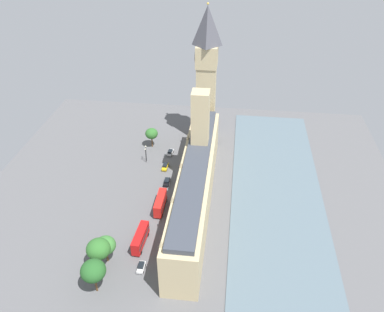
{
  "coord_description": "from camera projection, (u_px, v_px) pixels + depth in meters",
  "views": [
    {
      "loc": [
        -12.98,
        99.75,
        87.03
      ],
      "look_at": [
        1.0,
        -15.49,
        9.01
      ],
      "focal_mm": 36.7,
      "sensor_mm": 36.0,
      "label": 1
    }
  ],
  "objects": [
    {
      "name": "river_thames",
      "position": [
        278.0,
        211.0,
        129.02
      ],
      "size": [
        31.0,
        130.61,
        0.25
      ],
      "primitive_type": "cube",
      "color": "slate",
      "rests_on": "ground"
    },
    {
      "name": "car_yellow_cab_by_river_gate",
      "position": [
        165.0,
        166.0,
        148.59
      ],
      "size": [
        2.04,
        4.72,
        1.74
      ],
      "rotation": [
        0.0,
        0.0,
        -0.02
      ],
      "color": "gold",
      "rests_on": "ground"
    },
    {
      "name": "plane_tree_slot_12",
      "position": [
        98.0,
        249.0,
        105.69
      ],
      "size": [
        6.61,
        6.61,
        10.06
      ],
      "color": "brown",
      "rests_on": "ground"
    },
    {
      "name": "pedestrian_near_tower",
      "position": [
        177.0,
        189.0,
        137.64
      ],
      "size": [
        0.59,
        0.67,
        1.64
      ],
      "rotation": [
        0.0,
        0.0,
        5.93
      ],
      "color": "black",
      "rests_on": "ground"
    },
    {
      "name": "plane_tree_slot_10",
      "position": [
        105.0,
        245.0,
        108.2
      ],
      "size": [
        5.87,
        5.87,
        8.69
      ],
      "color": "brown",
      "rests_on": "ground"
    },
    {
      "name": "double_decker_bus_corner",
      "position": [
        160.0,
        203.0,
        128.49
      ],
      "size": [
        2.7,
        10.51,
        4.75
      ],
      "rotation": [
        0.0,
        0.0,
        -0.01
      ],
      "color": "red",
      "rests_on": "ground"
    },
    {
      "name": "parliament_building",
      "position": [
        196.0,
        181.0,
        127.81
      ],
      "size": [
        10.24,
        75.12,
        35.02
      ],
      "color": "tan",
      "rests_on": "ground"
    },
    {
      "name": "pedestrian_midblock",
      "position": [
        172.0,
        211.0,
        127.89
      ],
      "size": [
        0.68,
        0.68,
        1.65
      ],
      "rotation": [
        0.0,
        0.0,
        3.91
      ],
      "color": "gray",
      "rests_on": "ground"
    },
    {
      "name": "double_decker_bus_kerbside",
      "position": [
        140.0,
        238.0,
        115.39
      ],
      "size": [
        3.21,
        10.64,
        4.75
      ],
      "rotation": [
        0.0,
        0.0,
        -0.07
      ],
      "color": "red",
      "rests_on": "ground"
    },
    {
      "name": "street_lamp_slot_14",
      "position": [
        146.0,
        153.0,
        149.94
      ],
      "size": [
        0.56,
        0.56,
        6.32
      ],
      "color": "black",
      "rests_on": "ground"
    },
    {
      "name": "plane_tree_slot_11",
      "position": [
        152.0,
        134.0,
        158.42
      ],
      "size": [
        5.1,
        5.1,
        8.38
      ],
      "color": "brown",
      "rests_on": "ground"
    },
    {
      "name": "car_black_opposite_hall",
      "position": [
        167.0,
        182.0,
        140.71
      ],
      "size": [
        1.99,
        4.76,
        1.74
      ],
      "rotation": [
        0.0,
        0.0,
        -0.01
      ],
      "color": "black",
      "rests_on": "ground"
    },
    {
      "name": "ground_plane",
      "position": [
        189.0,
        204.0,
        132.03
      ],
      "size": [
        145.12,
        145.12,
        0.0
      ],
      "primitive_type": "plane",
      "color": "#565659"
    },
    {
      "name": "plane_tree_leading",
      "position": [
        93.0,
        271.0,
        99.02
      ],
      "size": [
        6.54,
        6.54,
        10.49
      ],
      "color": "brown",
      "rests_on": "ground"
    },
    {
      "name": "pedestrian_far_end",
      "position": [
        182.0,
        167.0,
        148.78
      ],
      "size": [
        0.59,
        0.64,
        1.5
      ],
      "rotation": [
        0.0,
        0.0,
        2.56
      ],
      "color": "maroon",
      "rests_on": "ground"
    },
    {
      "name": "car_white_trailing",
      "position": [
        141.0,
        267.0,
        108.66
      ],
      "size": [
        1.9,
        4.07,
        1.74
      ],
      "rotation": [
        0.0,
        0.0,
        -0.01
      ],
      "color": "silver",
      "rests_on": "ground"
    },
    {
      "name": "clock_tower",
      "position": [
        206.0,
        74.0,
        152.48
      ],
      "size": [
        8.48,
        8.48,
        55.11
      ],
      "color": "tan",
      "rests_on": "ground"
    },
    {
      "name": "car_silver_under_trees",
      "position": [
        170.0,
        152.0,
        156.7
      ],
      "size": [
        2.31,
        4.7,
        1.74
      ],
      "rotation": [
        0.0,
        0.0,
        3.04
      ],
      "color": "#B7B7BC",
      "rests_on": "ground"
    },
    {
      "name": "street_lamp_slot_13",
      "position": [
        146.0,
        150.0,
        150.64
      ],
      "size": [
        0.56,
        0.56,
        6.91
      ],
      "color": "black",
      "rests_on": "ground"
    }
  ]
}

